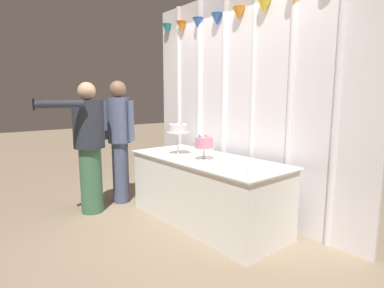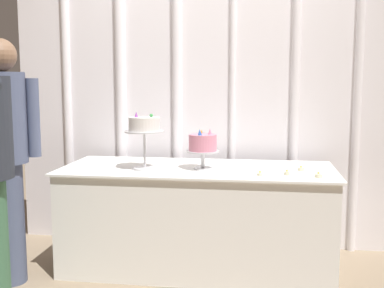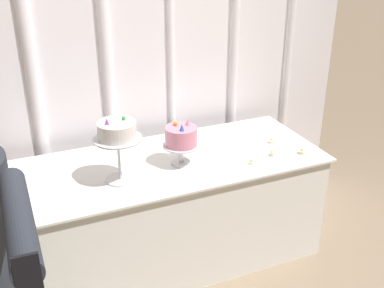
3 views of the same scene
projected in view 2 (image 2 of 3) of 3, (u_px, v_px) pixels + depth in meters
ground_plane at (196, 272)px, 3.53m from camera, size 24.00×24.00×0.00m
draped_curtain at (203, 75)px, 3.99m from camera, size 3.29×0.16×2.77m
cake_table at (198, 218)px, 3.58m from camera, size 1.99×0.83×0.76m
cake_display_nearleft at (144, 128)px, 3.42m from camera, size 0.28×0.28×0.41m
cake_display_nearright at (203, 144)px, 3.43m from camera, size 0.24×0.24×0.30m
tealight_far_left at (260, 174)px, 3.22m from camera, size 0.04×0.04×0.03m
tealight_near_left at (287, 173)px, 3.24m from camera, size 0.04×0.04×0.04m
tealight_near_right at (301, 169)px, 3.39m from camera, size 0.04×0.04×0.04m
tealight_far_right at (318, 176)px, 3.16m from camera, size 0.05×0.05×0.04m
guest_man_dark_suit at (4, 150)px, 3.24m from camera, size 0.43×0.42×1.68m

